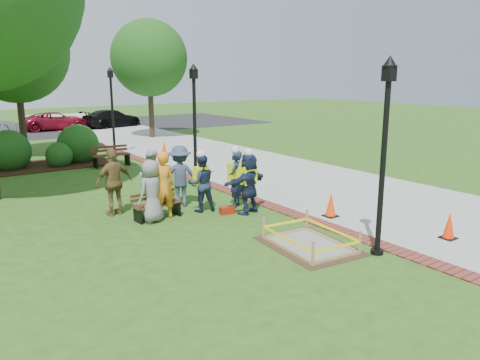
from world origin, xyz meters
TOP-DOWN VIEW (x-y plane):
  - ground at (0.00, 0.00)m, footprint 100.00×100.00m
  - sidewalk at (5.00, 10.00)m, footprint 6.00×60.00m
  - brick_edging at (1.75, 10.00)m, footprint 0.50×60.00m
  - mulch_bed at (-3.00, 12.00)m, footprint 7.00×3.00m
  - parking_lot at (0.00, 27.00)m, footprint 36.00×12.00m
  - wet_concrete_pad at (0.35, -1.80)m, footprint 1.92×2.46m
  - bench_near at (-1.59, 2.18)m, footprint 1.37×0.53m
  - bench_far at (0.09, 10.27)m, footprint 1.63×0.59m
  - cone_front at (3.41, -3.37)m, footprint 0.34×0.34m
  - cone_back at (2.41, -0.47)m, footprint 0.36×0.36m
  - cone_far at (3.07, 11.22)m, footprint 0.40×0.40m
  - toolbox at (0.23, 1.46)m, footprint 0.44×0.30m
  - lamp_near at (1.25, -3.00)m, footprint 0.28×0.28m
  - lamp_mid at (1.25, 5.00)m, footprint 0.28×0.28m
  - lamp_far at (1.25, 13.00)m, footprint 0.28×0.28m
  - tree_back at (-2.48, 14.94)m, footprint 4.82×4.82m
  - tree_right at (5.61, 18.10)m, footprint 4.66×4.66m
  - shrub_b at (-3.62, 12.12)m, footprint 1.78×1.78m
  - shrub_c at (-1.76, 11.52)m, footprint 1.13×1.13m
  - shrub_d at (-0.74, 12.17)m, footprint 1.83×1.83m
  - shrub_e at (-3.15, 13.35)m, footprint 1.00×1.00m
  - casual_person_a at (-1.82, 2.01)m, footprint 0.63×0.53m
  - casual_person_b at (-1.45, 2.08)m, footprint 0.63×0.44m
  - casual_person_c at (-1.12, 3.53)m, footprint 0.60×0.65m
  - casual_person_d at (-2.40, 3.19)m, footprint 0.65×0.47m
  - casual_person_e at (-0.45, 2.95)m, footprint 0.69×0.59m
  - hivis_worker_a at (0.78, 1.17)m, footprint 0.62×0.47m
  - hivis_worker_b at (0.84, 1.93)m, footprint 0.64×0.62m
  - hivis_worker_c at (-0.21, 2.12)m, footprint 0.59×0.46m
  - parked_car_c at (1.81, 25.83)m, footprint 2.17×4.42m
  - parked_car_d at (5.69, 25.36)m, footprint 2.97×4.76m

SIDE VIEW (x-z plane):
  - ground at x=0.00m, z-range 0.00..0.00m
  - shrub_b at x=-3.62m, z-range -0.89..0.89m
  - shrub_c at x=-1.76m, z-range -0.57..0.57m
  - shrub_d at x=-0.74m, z-range -0.92..0.92m
  - shrub_e at x=-3.15m, z-range -0.50..0.50m
  - parked_car_c at x=1.81m, z-range -0.70..0.70m
  - parked_car_d at x=5.69m, z-range -0.72..0.72m
  - parking_lot at x=0.00m, z-range 0.00..0.01m
  - sidewalk at x=5.00m, z-range 0.00..0.02m
  - brick_edging at x=1.75m, z-range 0.00..0.03m
  - mulch_bed at x=-3.00m, z-range -0.01..0.04m
  - toolbox at x=0.23m, z-range 0.00..0.21m
  - bench_near at x=-1.59m, z-range -0.13..0.60m
  - wet_concrete_pad at x=0.35m, z-range -0.04..0.51m
  - bench_far at x=0.09m, z-range -0.16..0.72m
  - cone_front at x=3.41m, z-range -0.01..0.67m
  - cone_back at x=2.41m, z-range -0.01..0.70m
  - cone_far at x=3.07m, z-range -0.01..0.77m
  - casual_person_a at x=-1.82m, z-range 0.00..1.69m
  - casual_person_c at x=-1.12m, z-range 0.00..1.70m
  - hivis_worker_c at x=-0.21m, z-range 0.00..1.79m
  - hivis_worker_b at x=0.84m, z-range -0.01..1.84m
  - casual_person_e at x=-0.45m, z-range 0.00..1.83m
  - hivis_worker_a at x=0.78m, z-range -0.01..1.87m
  - casual_person_b at x=-1.45m, z-range 0.00..1.87m
  - casual_person_d at x=-2.40m, z-range 0.00..1.88m
  - lamp_near at x=1.25m, z-range 0.35..4.61m
  - lamp_mid at x=1.25m, z-range 0.35..4.61m
  - lamp_far at x=1.25m, z-range 0.35..4.61m
  - tree_right at x=5.61m, z-range 1.26..8.46m
  - tree_back at x=-2.48m, z-range 1.27..8.65m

